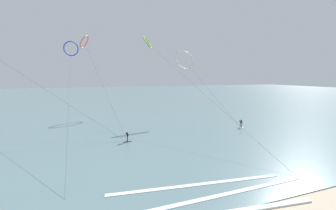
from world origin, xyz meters
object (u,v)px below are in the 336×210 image
surfer_amber (241,124)px  kite_ivory (185,60)px  kite_cobalt (71,49)px  kite_lime (147,42)px  kite_coral (84,42)px  surfer_charcoal (127,137)px

surfer_amber → kite_ivory: 20.02m
kite_ivory → kite_cobalt: kite_cobalt is taller
kite_ivory → kite_lime: bearing=96.5°
kite_coral → kite_lime: (17.69, 11.18, 2.41)m
surfer_amber → kite_cobalt: (-32.83, 32.24, 17.10)m
kite_coral → surfer_amber: bearing=76.0°
surfer_charcoal → kite_coral: 28.06m
kite_coral → kite_cobalt: kite_cobalt is taller
surfer_amber → kite_cobalt: size_ratio=0.03×
surfer_charcoal → kite_coral: (-5.99, 21.30, 17.26)m
kite_lime → kite_ivory: bearing=-136.4°
surfer_amber → kite_coral: bearing=-3.9°
surfer_charcoal → kite_ivory: 26.18m
kite_lime → kite_cobalt: (-21.45, 1.75, -2.57)m
kite_lime → kite_coral: bearing=150.3°
kite_coral → kite_lime: kite_lime is taller
kite_coral → surfer_charcoal: bearing=35.3°
kite_lime → surfer_amber: bearing=-131.5°
kite_ivory → kite_cobalt: bearing=135.1°
kite_coral → kite_ivory: 23.55m
surfer_charcoal → kite_ivory: size_ratio=0.10×
surfer_amber → surfer_charcoal: bearing=34.6°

